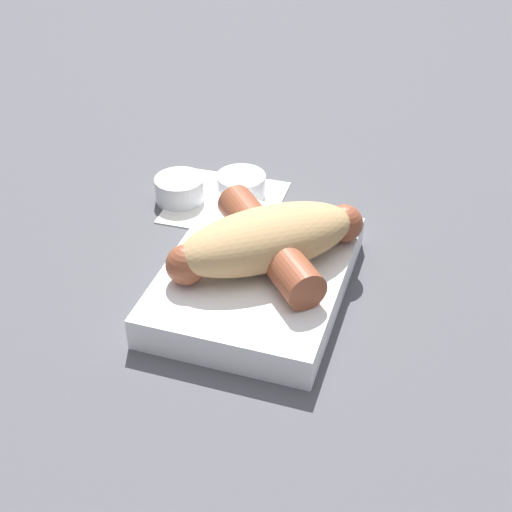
# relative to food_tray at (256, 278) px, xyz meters

# --- Properties ---
(ground_plane) EXTENTS (3.00, 3.00, 0.00)m
(ground_plane) POSITION_rel_food_tray_xyz_m (0.00, 0.00, -0.02)
(ground_plane) COLOR #4C4C51
(food_tray) EXTENTS (0.21, 0.16, 0.03)m
(food_tray) POSITION_rel_food_tray_xyz_m (0.00, 0.00, 0.00)
(food_tray) COLOR white
(food_tray) RESTS_ON ground_plane
(bread_roll) EXTENTS (0.16, 0.17, 0.05)m
(bread_roll) POSITION_rel_food_tray_xyz_m (0.01, -0.01, 0.04)
(bread_roll) COLOR tan
(bread_roll) RESTS_ON food_tray
(sausage) EXTENTS (0.14, 0.15, 0.04)m
(sausage) POSITION_rel_food_tray_xyz_m (0.01, -0.01, 0.03)
(sausage) COLOR brown
(sausage) RESTS_ON food_tray
(pickled_veggies) EXTENTS (0.06, 0.07, 0.01)m
(pickled_veggies) POSITION_rel_food_tray_xyz_m (0.07, -0.03, 0.02)
(pickled_veggies) COLOR orange
(pickled_veggies) RESTS_ON food_tray
(napkin) EXTENTS (0.12, 0.12, 0.00)m
(napkin) POSITION_rel_food_tray_xyz_m (0.14, 0.08, -0.01)
(napkin) COLOR white
(napkin) RESTS_ON ground_plane
(condiment_cup_near) EXTENTS (0.05, 0.05, 0.03)m
(condiment_cup_near) POSITION_rel_food_tray_xyz_m (0.15, 0.07, -0.00)
(condiment_cup_near) COLOR silver
(condiment_cup_near) RESTS_ON ground_plane
(condiment_cup_far) EXTENTS (0.05, 0.05, 0.03)m
(condiment_cup_far) POSITION_rel_food_tray_xyz_m (0.13, 0.13, -0.00)
(condiment_cup_far) COLOR silver
(condiment_cup_far) RESTS_ON ground_plane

